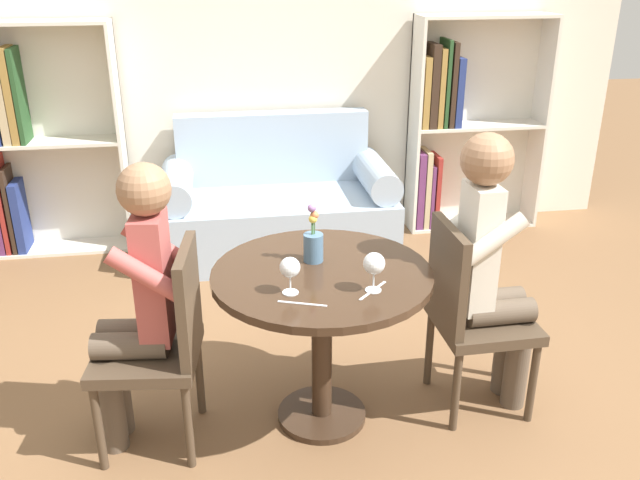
# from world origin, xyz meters

# --- Properties ---
(ground_plane) EXTENTS (16.00, 16.00, 0.00)m
(ground_plane) POSITION_xyz_m (0.00, 0.00, 0.00)
(ground_plane) COLOR brown
(back_wall) EXTENTS (5.20, 0.05, 2.70)m
(back_wall) POSITION_xyz_m (0.00, 2.36, 1.35)
(back_wall) COLOR silver
(back_wall) RESTS_ON ground_plane
(round_table) EXTENTS (0.92, 0.92, 0.74)m
(round_table) POSITION_xyz_m (0.00, 0.00, 0.59)
(round_table) COLOR #382619
(round_table) RESTS_ON ground_plane
(couch) EXTENTS (1.57, 0.80, 0.92)m
(couch) POSITION_xyz_m (0.00, 1.93, 0.31)
(couch) COLOR #9EB2C6
(couch) RESTS_ON ground_plane
(bookshelf_left) EXTENTS (0.98, 0.28, 1.56)m
(bookshelf_left) POSITION_xyz_m (-1.66, 2.20, 0.78)
(bookshelf_left) COLOR silver
(bookshelf_left) RESTS_ON ground_plane
(bookshelf_right) EXTENTS (0.98, 0.28, 1.56)m
(bookshelf_right) POSITION_xyz_m (1.37, 2.20, 0.78)
(bookshelf_right) COLOR silver
(bookshelf_right) RESTS_ON ground_plane
(chair_left) EXTENTS (0.47, 0.47, 0.90)m
(chair_left) POSITION_xyz_m (-0.66, -0.04, 0.49)
(chair_left) COLOR #473828
(chair_left) RESTS_ON ground_plane
(chair_right) EXTENTS (0.43, 0.43, 0.90)m
(chair_right) POSITION_xyz_m (0.66, 0.01, 0.49)
(chair_right) COLOR #473828
(chair_right) RESTS_ON ground_plane
(person_left) EXTENTS (0.44, 0.37, 1.24)m
(person_left) POSITION_xyz_m (-0.75, -0.02, 0.66)
(person_left) COLOR brown
(person_left) RESTS_ON ground_plane
(person_right) EXTENTS (0.42, 0.35, 1.29)m
(person_right) POSITION_xyz_m (0.75, 0.01, 0.70)
(person_right) COLOR brown
(person_right) RESTS_ON ground_plane
(wine_glass_left) EXTENTS (0.08, 0.08, 0.15)m
(wine_glass_left) POSITION_xyz_m (-0.15, -0.17, 0.84)
(wine_glass_left) COLOR white
(wine_glass_left) RESTS_ON round_table
(wine_glass_right) EXTENTS (0.09, 0.09, 0.16)m
(wine_glass_right) POSITION_xyz_m (0.17, -0.20, 0.85)
(wine_glass_right) COLOR white
(wine_glass_right) RESTS_ON round_table
(flower_vase) EXTENTS (0.08, 0.08, 0.26)m
(flower_vase) POSITION_xyz_m (-0.02, 0.11, 0.82)
(flower_vase) COLOR slate
(flower_vase) RESTS_ON round_table
(knife_left_setting) EXTENTS (0.18, 0.08, 0.00)m
(knife_left_setting) POSITION_xyz_m (-0.12, -0.27, 0.74)
(knife_left_setting) COLOR silver
(knife_left_setting) RESTS_ON round_table
(fork_left_setting) EXTENTS (0.14, 0.14, 0.00)m
(fork_left_setting) POSITION_xyz_m (0.17, -0.20, 0.74)
(fork_left_setting) COLOR silver
(fork_left_setting) RESTS_ON round_table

